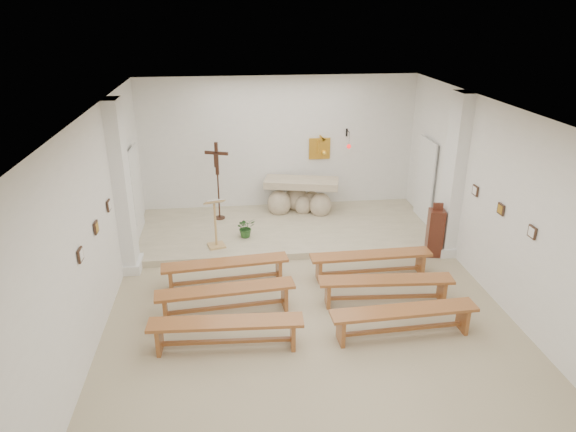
{
  "coord_description": "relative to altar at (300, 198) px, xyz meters",
  "views": [
    {
      "loc": [
        -1.26,
        -7.75,
        5.05
      ],
      "look_at": [
        -0.16,
        1.6,
        1.19
      ],
      "focal_mm": 32.0,
      "sensor_mm": 36.0,
      "label": 1
    }
  ],
  "objects": [
    {
      "name": "gold_wall_relief",
      "position": [
        0.56,
        0.55,
        1.13
      ],
      "size": [
        0.55,
        0.04,
        0.55
      ],
      "primitive_type": "cube",
      "color": "gold",
      "rests_on": "wall_back"
    },
    {
      "name": "crucifix_stand",
      "position": [
        -2.06,
        -0.23,
        0.75
      ],
      "size": [
        0.56,
        0.26,
        1.94
      ],
      "rotation": [
        0.0,
        0.0,
        -0.36
      ],
      "color": "#3B1D13",
      "rests_on": "sanctuary_platform"
    },
    {
      "name": "donation_pedestal",
      "position": [
        2.58,
        -2.51,
        0.02
      ],
      "size": [
        0.38,
        0.38,
        1.22
      ],
      "rotation": [
        0.0,
        0.0,
        -0.2
      ],
      "color": "#562718",
      "rests_on": "ground"
    },
    {
      "name": "ceiling",
      "position": [
        -0.49,
        -4.41,
        2.97
      ],
      "size": [
        7.0,
        10.0,
        0.02
      ],
      "primitive_type": "cube",
      "color": "silver",
      "rests_on": "wall_back"
    },
    {
      "name": "lectern",
      "position": [
        -2.12,
        -1.86,
        0.21
      ],
      "size": [
        0.48,
        0.43,
        1.16
      ],
      "rotation": [
        0.0,
        0.0,
        0.25
      ],
      "color": "tan",
      "rests_on": "sanctuary_platform"
    },
    {
      "name": "bench_left_third",
      "position": [
        -1.92,
        -5.33,
        -0.13
      ],
      "size": [
        2.44,
        0.51,
        0.51
      ],
      "rotation": [
        0.0,
        0.0,
        -0.05
      ],
      "color": "#98572C",
      "rests_on": "ground"
    },
    {
      "name": "station_frame_right_rear",
      "position": [
        2.98,
        -3.21,
        1.2
      ],
      "size": [
        0.03,
        0.2,
        0.2
      ],
      "primitive_type": "cube",
      "color": "#392419",
      "rests_on": "wall_right"
    },
    {
      "name": "sanctuary_lamp",
      "position": [
        1.26,
        0.3,
        1.29
      ],
      "size": [
        0.11,
        0.36,
        0.44
      ],
      "color": "black",
      "rests_on": "wall_back"
    },
    {
      "name": "ground",
      "position": [
        -0.49,
        -4.41,
        -0.52
      ],
      "size": [
        7.0,
        10.0,
        0.0
      ],
      "primitive_type": "cube",
      "color": "tan",
      "rests_on": "ground"
    },
    {
      "name": "bench_right_second",
      "position": [
        0.95,
        -4.32,
        -0.13
      ],
      "size": [
        2.45,
        0.55,
        0.51
      ],
      "rotation": [
        0.0,
        0.0,
        -0.07
      ],
      "color": "#98572C",
      "rests_on": "ground"
    },
    {
      "name": "altar",
      "position": [
        0.0,
        0.0,
        0.0
      ],
      "size": [
        1.96,
        1.13,
        0.95
      ],
      "rotation": [
        0.0,
        0.0,
        -0.23
      ],
      "color": "beige",
      "rests_on": "sanctuary_platform"
    },
    {
      "name": "sanctuary_platform",
      "position": [
        -0.49,
        -0.91,
        -0.44
      ],
      "size": [
        6.98,
        3.0,
        0.15
      ],
      "primitive_type": "cube",
      "color": "beige",
      "rests_on": "ground"
    },
    {
      "name": "wall_right",
      "position": [
        3.0,
        -4.41,
        1.23
      ],
      "size": [
        0.02,
        10.0,
        3.5
      ],
      "primitive_type": "cube",
      "color": "white",
      "rests_on": "ground"
    },
    {
      "name": "station_frame_right_mid",
      "position": [
        2.98,
        -4.21,
        1.2
      ],
      "size": [
        0.03,
        0.2,
        0.2
      ],
      "primitive_type": "cube",
      "color": "#392419",
      "rests_on": "wall_right"
    },
    {
      "name": "potted_plant",
      "position": [
        -1.45,
        -1.41,
        -0.13
      ],
      "size": [
        0.49,
        0.45,
        0.47
      ],
      "primitive_type": "imported",
      "rotation": [
        0.0,
        0.0,
        0.24
      ],
      "color": "#265220",
      "rests_on": "sanctuary_platform"
    },
    {
      "name": "pilaster_left",
      "position": [
        -3.86,
        -2.41,
        1.23
      ],
      "size": [
        0.26,
        0.55,
        3.5
      ],
      "primitive_type": "cube",
      "color": "white",
      "rests_on": "ground"
    },
    {
      "name": "wall_left",
      "position": [
        -3.98,
        -4.41,
        1.23
      ],
      "size": [
        0.02,
        10.0,
        3.5
      ],
      "primitive_type": "cube",
      "color": "white",
      "rests_on": "ground"
    },
    {
      "name": "wall_back",
      "position": [
        -0.49,
        0.58,
        1.23
      ],
      "size": [
        7.0,
        0.02,
        3.5
      ],
      "primitive_type": "cube",
      "color": "white",
      "rests_on": "ground"
    },
    {
      "name": "station_frame_right_front",
      "position": [
        2.98,
        -5.21,
        1.2
      ],
      "size": [
        0.03,
        0.2,
        0.2
      ],
      "primitive_type": "cube",
      "color": "#392419",
      "rests_on": "wall_right"
    },
    {
      "name": "bench_right_front",
      "position": [
        0.95,
        -3.3,
        -0.13
      ],
      "size": [
        2.43,
        0.44,
        0.51
      ],
      "rotation": [
        0.0,
        0.0,
        0.02
      ],
      "color": "#98572C",
      "rests_on": "ground"
    },
    {
      "name": "radiator_right",
      "position": [
        2.94,
        -1.71,
        -0.25
      ],
      "size": [
        0.1,
        0.85,
        0.52
      ],
      "primitive_type": "cube",
      "color": "silver",
      "rests_on": "ground"
    },
    {
      "name": "bench_right_third",
      "position": [
        0.95,
        -5.33,
        -0.13
      ],
      "size": [
        2.44,
        0.49,
        0.51
      ],
      "rotation": [
        0.0,
        0.0,
        0.04
      ],
      "color": "#98572C",
      "rests_on": "ground"
    },
    {
      "name": "bench_left_second",
      "position": [
        -1.92,
        -4.32,
        -0.13
      ],
      "size": [
        2.45,
        0.6,
        0.51
      ],
      "rotation": [
        0.0,
        0.0,
        0.09
      ],
      "color": "#98572C",
      "rests_on": "ground"
    },
    {
      "name": "station_frame_left_mid",
      "position": [
        -3.96,
        -4.21,
        1.2
      ],
      "size": [
        0.03,
        0.2,
        0.2
      ],
      "primitive_type": "cube",
      "color": "#392419",
      "rests_on": "wall_left"
    },
    {
      "name": "radiator_left",
      "position": [
        -3.92,
        -1.71,
        -0.25
      ],
      "size": [
        0.1,
        0.85,
        0.52
      ],
      "primitive_type": "cube",
      "color": "silver",
      "rests_on": "ground"
    },
    {
      "name": "pilaster_right",
      "position": [
        2.88,
        -2.41,
        1.23
      ],
      "size": [
        0.26,
        0.55,
        3.5
      ],
      "primitive_type": "cube",
      "color": "white",
      "rests_on": "ground"
    },
    {
      "name": "bench_left_front",
      "position": [
        -1.92,
        -3.3,
        -0.13
      ],
      "size": [
        2.45,
        0.62,
        0.51
      ],
      "rotation": [
        0.0,
        0.0,
        0.1
      ],
      "color": "#98572C",
      "rests_on": "ground"
    },
    {
      "name": "station_frame_left_rear",
      "position": [
        -3.96,
        -3.21,
        1.2
      ],
      "size": [
        0.03,
        0.2,
        0.2
      ],
      "primitive_type": "cube",
      "color": "#392419",
      "rests_on": "wall_left"
    },
    {
      "name": "station_frame_left_front",
      "position": [
        -3.96,
        -5.21,
        1.2
      ],
      "size": [
        0.03,
        0.2,
        0.2
      ],
      "primitive_type": "cube",
      "color": "#392419",
      "rests_on": "wall_left"
    }
  ]
}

